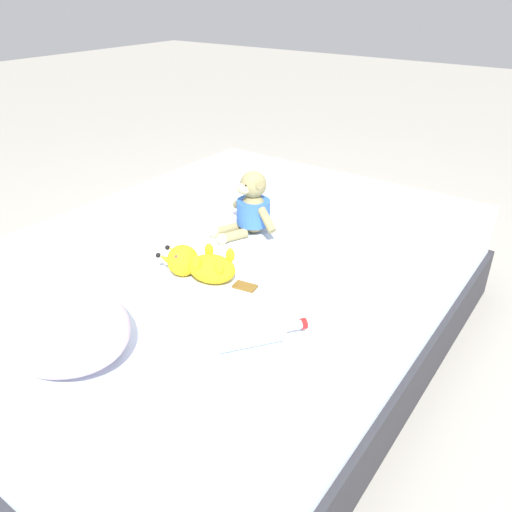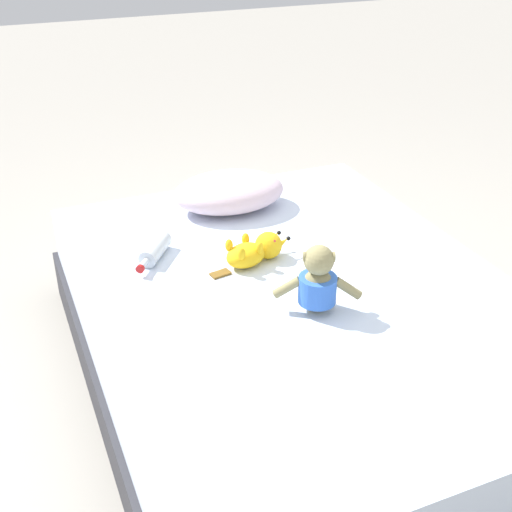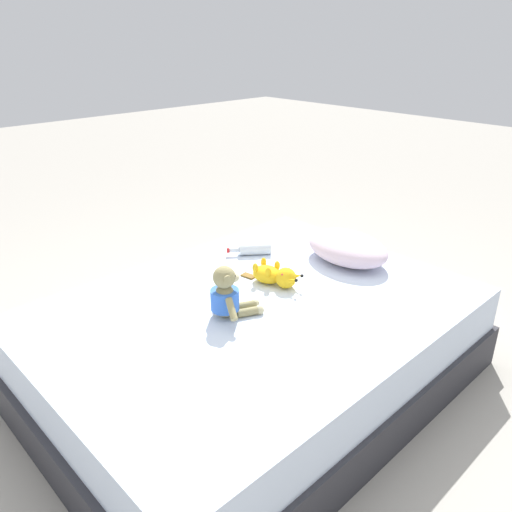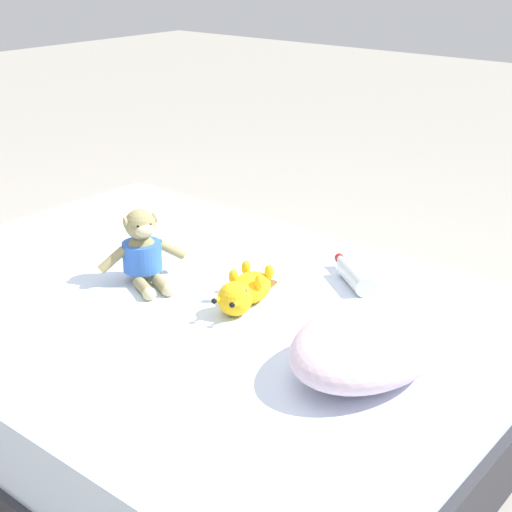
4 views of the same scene
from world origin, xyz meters
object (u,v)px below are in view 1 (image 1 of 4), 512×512
Objects in this scene: bed at (225,298)px; plush_monkey at (251,208)px; plush_yellow_creature at (200,265)px; pillow at (51,320)px; glass_bottle at (253,334)px.

plush_monkey is at bearing -94.27° from bed.
bed is 5.94× the size of plush_yellow_creature.
bed is 3.94× the size of pillow.
bed is 8.77× the size of glass_bottle.
glass_bottle is at bearing 137.06° from bed.
plush_yellow_creature is at bearing 100.23° from plush_monkey.
bed is at bearing -69.83° from plush_yellow_creature.
pillow is 0.82m from plush_monkey.
glass_bottle is at bearing 126.72° from plush_monkey.
plush_monkey reaches higher than glass_bottle.
pillow is at bearing 88.95° from plush_monkey.
pillow is 0.51m from glass_bottle.
pillow reaches higher than plush_yellow_creature.
pillow is 1.80× the size of plush_monkey.
plush_monkey is at bearing -53.28° from glass_bottle.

